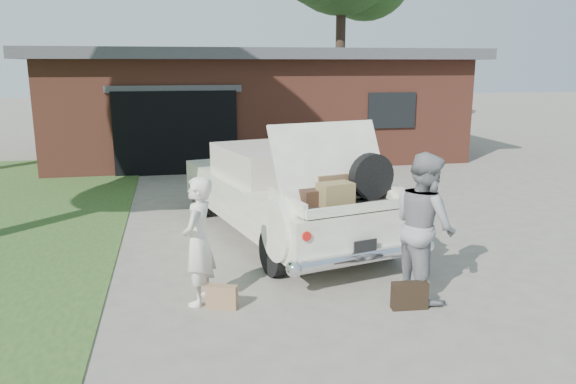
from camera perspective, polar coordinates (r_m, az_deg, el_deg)
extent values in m
plane|color=gray|center=(7.78, 0.90, -8.90)|extent=(90.00, 90.00, 0.00)
cube|color=brown|center=(18.77, -3.73, 8.66)|extent=(12.00, 7.00, 3.00)
cube|color=#4C4C51|center=(18.72, -3.81, 13.70)|extent=(12.80, 7.80, 0.30)
cube|color=black|center=(15.20, -11.31, 5.92)|extent=(3.20, 0.30, 2.20)
cube|color=#4C4C51|center=(15.04, -11.50, 10.23)|extent=(3.50, 0.12, 0.18)
cube|color=black|center=(16.26, 10.48, 8.16)|extent=(1.40, 0.08, 1.00)
cylinder|color=#38281E|center=(26.15, 5.32, 13.43)|extent=(0.44, 0.44, 6.28)
cube|color=white|center=(9.61, -0.64, -0.64)|extent=(3.09, 5.41, 0.66)
cube|color=beige|center=(9.77, -1.40, 3.09)|extent=(2.12, 2.38, 0.53)
cube|color=black|center=(10.65, -3.51, 3.78)|extent=(1.55, 0.45, 0.45)
cube|color=black|center=(8.91, 1.13, 2.00)|extent=(1.55, 0.45, 0.45)
cylinder|color=black|center=(7.83, -1.31, -6.13)|extent=(0.38, 0.71, 0.67)
cylinder|color=black|center=(8.67, 9.60, -4.39)|extent=(0.38, 0.71, 0.67)
cylinder|color=black|center=(10.96, -8.70, -0.70)|extent=(0.38, 0.71, 0.67)
cylinder|color=black|center=(11.58, -0.18, 0.18)|extent=(0.38, 0.71, 0.67)
cylinder|color=silver|center=(7.49, 7.74, -6.56)|extent=(2.07, 0.67, 0.18)
cylinder|color=#A5140F|center=(7.03, 1.77, -4.44)|extent=(0.14, 0.13, 0.12)
cylinder|color=#A5140F|center=(7.90, 12.64, -2.79)|extent=(0.14, 0.13, 0.12)
cube|color=black|center=(7.43, 7.86, -5.49)|extent=(0.34, 0.10, 0.17)
cube|color=black|center=(7.86, 5.25, -1.14)|extent=(1.80, 1.46, 0.04)
cube|color=white|center=(7.47, -0.13, -1.03)|extent=(0.32, 1.10, 0.18)
cube|color=white|center=(8.27, 10.14, 0.15)|extent=(0.32, 1.10, 0.18)
cube|color=white|center=(7.39, 7.46, -1.63)|extent=(1.60, 0.45, 0.12)
cube|color=white|center=(8.01, 4.24, 3.13)|extent=(1.79, 0.94, 1.07)
cube|color=#42291C|center=(7.80, 3.29, -0.28)|extent=(0.73, 0.56, 0.21)
cube|color=olive|center=(7.61, 4.84, -0.22)|extent=(0.51, 0.40, 0.32)
cube|color=black|center=(8.17, 5.43, 0.30)|extent=(0.76, 0.59, 0.21)
cube|color=#866244|center=(8.04, 4.13, 1.30)|extent=(0.54, 0.42, 0.17)
cylinder|color=black|center=(8.00, 8.46, 1.58)|extent=(0.68, 0.31, 0.66)
imported|color=silver|center=(6.89, -9.11, -4.97)|extent=(0.57, 0.68, 1.58)
imported|color=gray|center=(7.19, 13.68, -3.34)|extent=(0.79, 0.96, 1.85)
cube|color=#9C734F|center=(6.92, -6.74, -10.54)|extent=(0.39, 0.25, 0.29)
cube|color=black|center=(7.01, 12.24, -10.24)|extent=(0.44, 0.17, 0.33)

